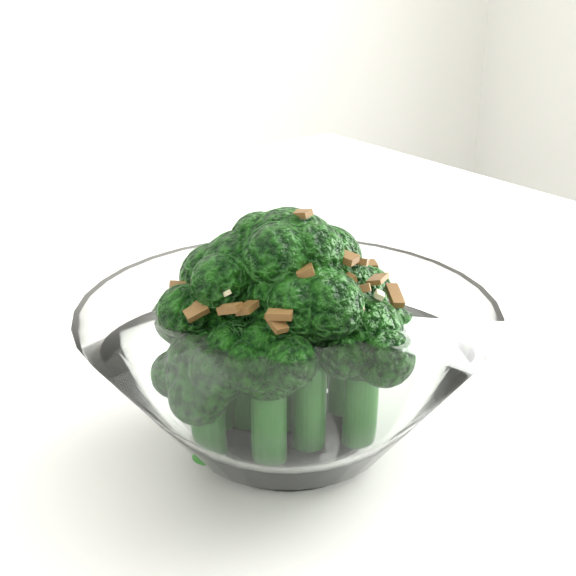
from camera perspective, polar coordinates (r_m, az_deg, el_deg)
name	(u,v)px	position (r m, az deg, el deg)	size (l,w,h in m)	color
broccoli_dish	(287,357)	(0.45, -0.05, -4.50)	(0.21, 0.21, 0.13)	white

